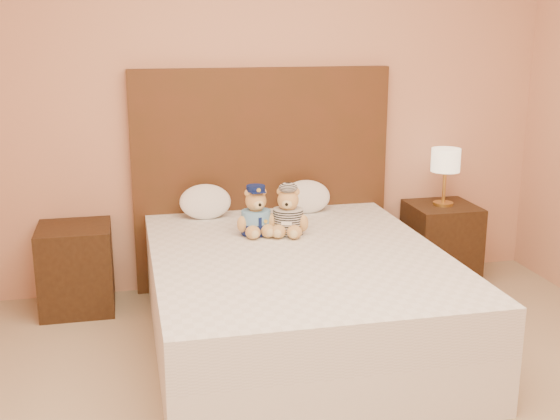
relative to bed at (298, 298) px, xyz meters
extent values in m
cube|color=tan|center=(0.00, 1.05, 1.07)|extent=(4.00, 0.04, 2.70)
cube|color=white|center=(0.00, 0.00, -0.13)|extent=(1.60, 2.00, 0.30)
cube|color=white|center=(0.00, 0.00, 0.15)|extent=(1.60, 2.00, 0.25)
cube|color=#4D2917|center=(0.00, 1.01, 0.47)|extent=(1.75, 0.08, 1.50)
cube|color=#332010|center=(-1.25, 0.80, 0.00)|extent=(0.45, 0.45, 0.55)
cube|color=#332010|center=(1.25, 0.80, 0.00)|extent=(0.45, 0.45, 0.55)
cylinder|color=gold|center=(1.25, 0.80, 0.28)|extent=(0.14, 0.14, 0.02)
cylinder|color=gold|center=(1.25, 0.80, 0.41)|extent=(0.02, 0.02, 0.26)
cylinder|color=#F5EAC0|center=(1.25, 0.80, 0.59)|extent=(0.20, 0.20, 0.16)
ellipsoid|color=white|center=(-0.41, 0.83, 0.39)|extent=(0.34, 0.22, 0.24)
ellipsoid|color=white|center=(0.27, 0.83, 0.39)|extent=(0.33, 0.21, 0.23)
camera|label=1|loc=(-0.91, -3.59, 1.50)|focal=45.00mm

